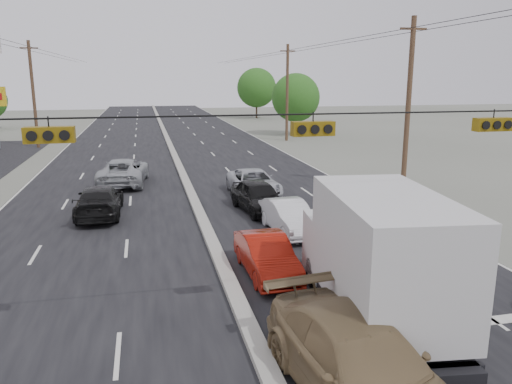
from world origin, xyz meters
TOP-DOWN VIEW (x-y plane):
  - ground at (0.00, 0.00)m, footprint 200.00×200.00m
  - road_surface at (0.00, 30.00)m, footprint 20.00×160.00m
  - center_median at (0.00, 30.00)m, footprint 0.50×160.00m
  - utility_pole_left_c at (-12.50, 40.00)m, footprint 1.60×0.30m
  - utility_pole_right_b at (12.50, 15.00)m, footprint 1.60×0.30m
  - utility_pole_right_c at (12.50, 40.00)m, footprint 1.60×0.30m
  - traffic_signals at (1.40, 0.00)m, footprint 25.00×0.30m
  - tree_right_mid at (15.00, 45.00)m, footprint 5.60×5.60m
  - tree_right_far at (16.00, 70.00)m, footprint 6.40×6.40m
  - box_truck at (3.48, 0.20)m, footprint 3.43×7.71m
  - tan_sedan at (1.61, -3.00)m, footprint 3.15×6.24m
  - red_sedan at (1.40, 4.18)m, footprint 1.59×4.22m
  - queue_car_a at (3.00, 12.30)m, footprint 2.47×4.84m
  - queue_car_b at (3.50, 8.61)m, footprint 1.85×4.37m
  - queue_car_c at (3.50, 15.71)m, footprint 2.48×5.30m
  - oncoming_near at (-4.78, 13.26)m, footprint 2.19×5.17m
  - oncoming_far at (-3.86, 20.64)m, footprint 3.29×6.16m

SIDE VIEW (x-z plane):
  - ground at x=0.00m, z-range 0.00..0.00m
  - road_surface at x=0.00m, z-range -0.01..0.01m
  - center_median at x=0.00m, z-range 0.00..0.20m
  - red_sedan at x=1.40m, z-range 0.00..1.37m
  - queue_car_b at x=3.50m, z-range 0.00..1.40m
  - queue_car_c at x=3.50m, z-range 0.00..1.47m
  - oncoming_near at x=-4.78m, z-range 0.00..1.49m
  - queue_car_a at x=3.00m, z-range 0.00..1.58m
  - oncoming_far at x=-3.86m, z-range 0.00..1.64m
  - tan_sedan at x=1.61m, z-range 0.00..1.74m
  - box_truck at x=3.48m, z-range 0.05..3.84m
  - tree_right_mid at x=15.00m, z-range 0.77..7.91m
  - tree_right_far at x=16.00m, z-range 0.88..9.04m
  - utility_pole_left_c at x=-12.50m, z-range 0.11..10.11m
  - utility_pole_right_b at x=12.50m, z-range 0.11..10.11m
  - utility_pole_right_c at x=12.50m, z-range 0.11..10.11m
  - traffic_signals at x=1.40m, z-range 5.22..5.77m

